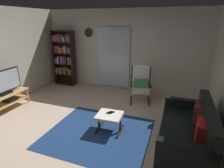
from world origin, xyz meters
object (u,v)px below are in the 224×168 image
object	(u,v)px
bookshelf_near_tv	(64,56)
tv_remote	(109,112)
cell_phone	(111,113)
ottoman	(109,117)
leather_sofa	(188,132)
tv_stand	(7,99)
television	(3,83)
wall_clock	(88,33)
lounge_armchair	(141,83)

from	to	relation	value
bookshelf_near_tv	tv_remote	world-z (taller)	bookshelf_near_tv
tv_remote	cell_phone	distance (m)	0.05
ottoman	leather_sofa	bearing A→B (deg)	0.79
tv_stand	cell_phone	bearing A→B (deg)	1.68
tv_remote	cell_phone	size ratio (longest dim) A/B	1.03
television	wall_clock	size ratio (longest dim) A/B	3.50
cell_phone	tv_stand	bearing A→B (deg)	-149.49
wall_clock	television	bearing A→B (deg)	-114.48
cell_phone	wall_clock	world-z (taller)	wall_clock
tv_stand	ottoman	distance (m)	2.87
tv_stand	cell_phone	distance (m)	2.89
lounge_armchair	tv_remote	xyz separation A→B (m)	(-0.31, -1.72, -0.15)
lounge_armchair	cell_phone	bearing A→B (deg)	-98.78
lounge_armchair	wall_clock	size ratio (longest dim) A/B	3.53
lounge_armchair	tv_remote	bearing A→B (deg)	-100.23
tv_stand	lounge_armchair	distance (m)	3.63
bookshelf_near_tv	wall_clock	xyz separation A→B (m)	(0.89, 0.22, 0.82)
bookshelf_near_tv	lounge_armchair	bearing A→B (deg)	-10.13
leather_sofa	lounge_armchair	bearing A→B (deg)	125.69
tv_stand	leather_sofa	xyz separation A→B (m)	(4.42, 0.03, 0.01)
wall_clock	cell_phone	bearing A→B (deg)	-54.72
television	cell_phone	world-z (taller)	television
wall_clock	leather_sofa	bearing A→B (deg)	-37.48
tv_remote	leather_sofa	bearing A→B (deg)	26.60
bookshelf_near_tv	ottoman	bearing A→B (deg)	-41.51
leather_sofa	wall_clock	bearing A→B (deg)	142.52
ottoman	wall_clock	bearing A→B (deg)	124.15
ottoman	cell_phone	distance (m)	0.11
television	bookshelf_near_tv	bearing A→B (deg)	83.46
leather_sofa	ottoman	xyz separation A→B (m)	(-1.55, -0.02, 0.01)
tv_stand	television	world-z (taller)	television
lounge_armchair	wall_clock	distance (m)	2.50
leather_sofa	wall_clock	distance (m)	4.39
tv_remote	lounge_armchair	bearing A→B (deg)	108.15
leather_sofa	cell_phone	size ratio (longest dim) A/B	12.73
lounge_armchair	wall_clock	xyz separation A→B (m)	(-1.99, 0.73, 1.32)
tv_stand	tv_remote	bearing A→B (deg)	1.52
cell_phone	ottoman	bearing A→B (deg)	-73.50
lounge_armchair	tv_stand	bearing A→B (deg)	-150.37
lounge_armchair	tv_remote	world-z (taller)	lounge_armchair
television	ottoman	size ratio (longest dim) A/B	1.88
tv_stand	cell_phone	size ratio (longest dim) A/B	8.28
leather_sofa	tv_remote	xyz separation A→B (m)	(-1.58, 0.05, 0.08)
bookshelf_near_tv	wall_clock	bearing A→B (deg)	13.79
tv_remote	wall_clock	bearing A→B (deg)	152.84
leather_sofa	tv_remote	bearing A→B (deg)	178.21
television	lounge_armchair	distance (m)	3.64
tv_stand	ottoman	size ratio (longest dim) A/B	2.14
cell_phone	tv_remote	bearing A→B (deg)	-139.98
wall_clock	lounge_armchair	bearing A→B (deg)	-20.23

